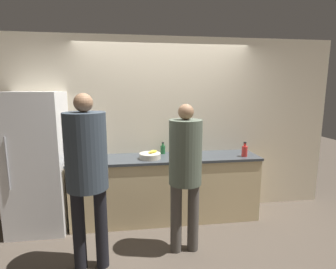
# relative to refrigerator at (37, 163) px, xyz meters

# --- Properties ---
(ground_plane) EXTENTS (14.00, 14.00, 0.00)m
(ground_plane) POSITION_rel_refrigerator_xyz_m (1.70, -0.30, -0.91)
(ground_plane) COLOR #4C4238
(wall_back) EXTENTS (5.20, 0.06, 2.60)m
(wall_back) POSITION_rel_refrigerator_xyz_m (1.70, 0.34, 0.39)
(wall_back) COLOR beige
(wall_back) RESTS_ON ground_plane
(counter) EXTENTS (2.63, 0.62, 0.92)m
(counter) POSITION_rel_refrigerator_xyz_m (1.70, 0.04, -0.45)
(counter) COLOR beige
(counter) RESTS_ON ground_plane
(refrigerator) EXTENTS (0.72, 0.66, 1.83)m
(refrigerator) POSITION_rel_refrigerator_xyz_m (0.00, 0.00, 0.00)
(refrigerator) COLOR white
(refrigerator) RESTS_ON ground_plane
(person_left) EXTENTS (0.41, 0.41, 1.82)m
(person_left) POSITION_rel_refrigerator_xyz_m (0.78, -0.92, 0.21)
(person_left) COLOR black
(person_left) RESTS_ON ground_plane
(person_center) EXTENTS (0.36, 0.36, 1.71)m
(person_center) POSITION_rel_refrigerator_xyz_m (1.81, -0.77, 0.11)
(person_center) COLOR #4C4742
(person_center) RESTS_ON ground_plane
(fruit_bowl) EXTENTS (0.29, 0.29, 0.12)m
(fruit_bowl) POSITION_rel_refrigerator_xyz_m (1.47, -0.04, 0.05)
(fruit_bowl) COLOR beige
(fruit_bowl) RESTS_ON counter
(utensil_crock) EXTENTS (0.11, 0.11, 0.30)m
(utensil_crock) POSITION_rel_refrigerator_xyz_m (0.81, 0.14, 0.08)
(utensil_crock) COLOR #ADA393
(utensil_crock) RESTS_ON counter
(bottle_red) EXTENTS (0.08, 0.08, 0.21)m
(bottle_red) POSITION_rel_refrigerator_xyz_m (2.80, -0.11, 0.09)
(bottle_red) COLOR red
(bottle_red) RESTS_ON counter
(bottle_green) EXTENTS (0.07, 0.07, 0.17)m
(bottle_green) POSITION_rel_refrigerator_xyz_m (1.68, 0.21, 0.08)
(bottle_green) COLOR #236033
(bottle_green) RESTS_ON counter
(cup_white) EXTENTS (0.09, 0.09, 0.08)m
(cup_white) POSITION_rel_refrigerator_xyz_m (0.62, 0.21, 0.05)
(cup_white) COLOR white
(cup_white) RESTS_ON counter
(potted_plant) EXTENTS (0.16, 0.16, 0.23)m
(potted_plant) POSITION_rel_refrigerator_xyz_m (2.02, 0.25, 0.13)
(potted_plant) COLOR #3D3D42
(potted_plant) RESTS_ON counter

